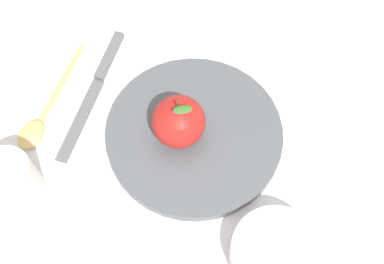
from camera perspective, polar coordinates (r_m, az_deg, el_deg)
ground_plane at (r=0.70m, az=-1.01°, el=0.95°), size 2.40×2.40×0.00m
dinner_plate at (r=0.68m, az=0.00°, el=-0.39°), size 0.25×0.25×0.02m
apple at (r=0.64m, az=-1.57°, el=1.22°), size 0.07×0.07×0.09m
side_bowl at (r=0.62m, az=9.83°, el=-13.87°), size 0.11×0.11×0.04m
cup at (r=0.66m, az=-20.50°, el=-5.22°), size 0.07×0.07×0.07m
knife at (r=0.74m, az=-11.00°, el=5.83°), size 0.15×0.19×0.01m
spoon at (r=0.73m, az=-17.50°, el=1.23°), size 0.12×0.17×0.01m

